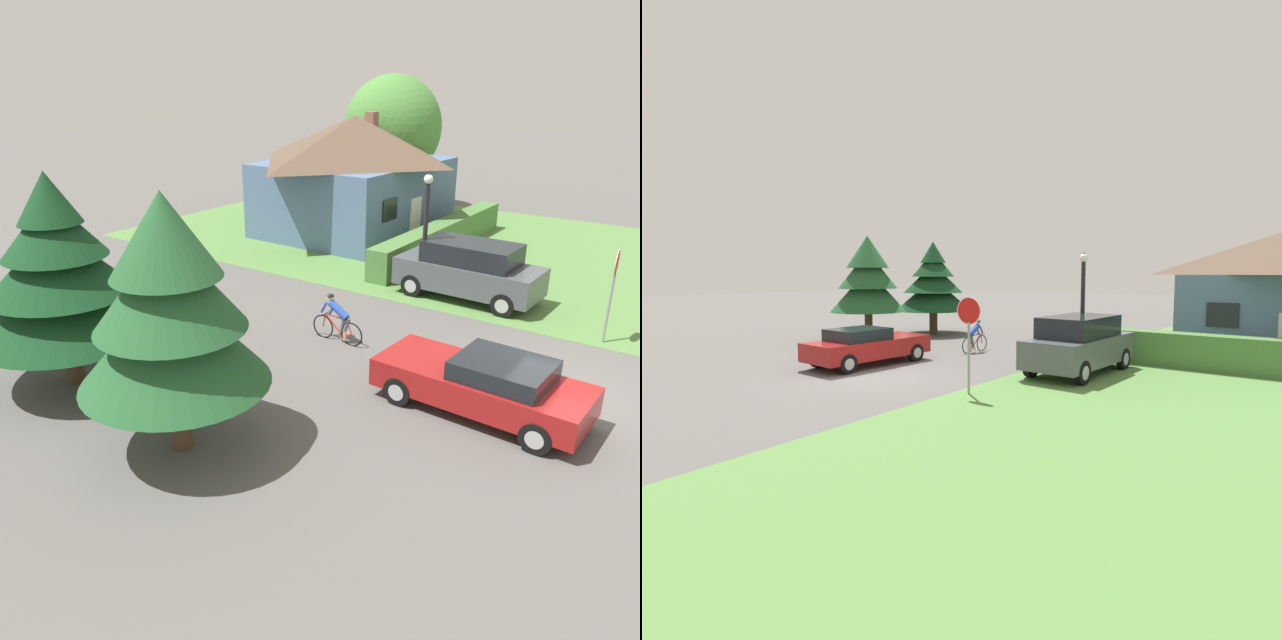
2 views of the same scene
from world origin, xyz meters
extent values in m
plane|color=#5B5956|center=(0.00, 0.00, 0.00)|extent=(140.00, 140.00, 0.00)
cube|color=black|center=(8.63, 9.54, 1.83)|extent=(1.10, 0.09, 0.90)
cube|color=#4C7A3D|center=(10.07, 7.84, 0.62)|extent=(10.80, 0.90, 1.24)
cube|color=maroon|center=(-1.72, 1.37, 0.64)|extent=(2.07, 4.79, 0.66)
cube|color=black|center=(-1.74, 0.90, 1.18)|extent=(1.73, 2.05, 0.42)
cylinder|color=black|center=(-2.46, 3.00, 0.34)|extent=(0.32, 0.69, 0.68)
cylinder|color=#ADADB2|center=(-2.46, 3.00, 0.34)|extent=(0.32, 0.41, 0.39)
cylinder|color=black|center=(-0.83, 2.93, 0.34)|extent=(0.32, 0.69, 0.68)
cylinder|color=#ADADB2|center=(-0.83, 2.93, 0.34)|extent=(0.32, 0.41, 0.39)
cylinder|color=black|center=(-2.60, -0.20, 0.34)|extent=(0.32, 0.69, 0.68)
cylinder|color=#ADADB2|center=(-2.60, -0.20, 0.34)|extent=(0.32, 0.41, 0.39)
cylinder|color=black|center=(-0.97, -0.27, 0.34)|extent=(0.32, 0.69, 0.68)
cylinder|color=#ADADB2|center=(-0.97, -0.27, 0.34)|extent=(0.32, 0.41, 0.39)
torus|color=black|center=(-0.33, 5.65, 0.33)|extent=(0.07, 0.71, 0.70)
torus|color=black|center=(-0.29, 6.65, 0.33)|extent=(0.07, 0.71, 0.70)
cylinder|color=#B21E1E|center=(-0.32, 5.90, 0.47)|extent=(0.04, 0.18, 0.52)
cylinder|color=#B21E1E|center=(-0.31, 6.27, 0.48)|extent=(0.06, 0.62, 0.56)
cylinder|color=#B21E1E|center=(-0.31, 6.20, 0.74)|extent=(0.06, 0.74, 0.06)
cylinder|color=#B21E1E|center=(-0.32, 5.81, 0.27)|extent=(0.05, 0.33, 0.15)
cylinder|color=#B21E1E|center=(-0.33, 5.74, 0.53)|extent=(0.04, 0.21, 0.41)
cylinder|color=#B21E1E|center=(-0.30, 6.61, 0.54)|extent=(0.04, 0.12, 0.42)
cylinder|color=black|center=(-0.30, 6.57, 0.75)|extent=(0.44, 0.04, 0.02)
ellipsoid|color=black|center=(-0.32, 5.83, 0.74)|extent=(0.09, 0.20, 0.05)
cylinder|color=slate|center=(-0.32, 5.82, 0.59)|extent=(0.12, 0.25, 0.43)
cylinder|color=slate|center=(-0.32, 5.98, 0.51)|extent=(0.12, 0.25, 0.58)
cylinder|color=beige|center=(-0.32, 5.89, 0.25)|extent=(0.08, 0.08, 0.30)
cylinder|color=beige|center=(-0.27, 6.05, 0.15)|extent=(0.17, 0.08, 0.21)
cylinder|color=#264CB2|center=(-0.31, 6.11, 0.96)|extent=(0.24, 0.68, 0.53)
cylinder|color=#264CB2|center=(-0.30, 6.33, 0.93)|extent=(0.08, 0.25, 0.35)
cylinder|color=#264CB2|center=(-0.30, 6.61, 0.93)|extent=(0.08, 0.25, 0.35)
sphere|color=beige|center=(-0.30, 6.38, 1.27)|extent=(0.19, 0.19, 0.19)
ellipsoid|color=black|center=(-0.30, 6.38, 1.32)|extent=(0.22, 0.18, 0.12)
cube|color=#4C5156|center=(5.19, 4.58, 0.81)|extent=(2.12, 4.79, 0.91)
cube|color=black|center=(5.19, 4.52, 1.61)|extent=(1.83, 3.03, 0.69)
cylinder|color=black|center=(4.34, 6.21, 0.38)|extent=(0.25, 0.76, 0.76)
cylinder|color=#ADADB2|center=(4.34, 6.21, 0.38)|extent=(0.25, 0.45, 0.44)
cylinder|color=black|center=(6.14, 6.15, 0.38)|extent=(0.25, 0.76, 0.76)
cylinder|color=#ADADB2|center=(6.14, 6.15, 0.38)|extent=(0.25, 0.45, 0.44)
cylinder|color=black|center=(4.24, 3.00, 0.38)|extent=(0.25, 0.76, 0.76)
cylinder|color=#ADADB2|center=(4.24, 3.00, 0.38)|extent=(0.25, 0.45, 0.44)
cylinder|color=black|center=(6.03, 2.94, 0.38)|extent=(0.25, 0.76, 0.76)
cylinder|color=#ADADB2|center=(6.03, 2.94, 0.38)|extent=(0.25, 0.45, 0.44)
cylinder|color=gray|center=(3.97, -0.04, 1.02)|extent=(0.07, 0.07, 2.03)
cylinder|color=red|center=(3.97, -0.04, 2.34)|extent=(0.72, 0.08, 0.72)
cylinder|color=silver|center=(3.97, -0.04, 2.34)|extent=(0.77, 0.08, 0.77)
cylinder|color=black|center=(4.65, 5.99, 1.90)|extent=(0.15, 0.15, 3.79)
sphere|color=white|center=(4.65, 5.99, 3.93)|extent=(0.30, 0.30, 0.30)
cone|color=black|center=(4.65, 5.99, 4.08)|extent=(0.18, 0.18, 0.12)
cylinder|color=#4C3823|center=(-6.57, 5.75, 0.74)|extent=(0.39, 0.39, 1.49)
cone|color=#23562D|center=(-6.57, 5.75, 2.53)|extent=(3.73, 3.73, 2.09)
cone|color=#23562D|center=(-6.57, 5.75, 3.56)|extent=(2.91, 2.91, 1.84)
cone|color=#23562D|center=(-6.57, 5.75, 4.44)|extent=(2.09, 2.09, 1.59)
cylinder|color=#4C3823|center=(-6.06, 10.11, 0.66)|extent=(0.46, 0.46, 1.31)
cone|color=#143D1E|center=(-6.06, 10.11, 2.23)|extent=(4.23, 4.23, 1.83)
cone|color=#143D1E|center=(-6.06, 10.11, 3.12)|extent=(3.30, 3.30, 1.61)
cone|color=#143D1E|center=(-6.06, 10.11, 3.90)|extent=(2.37, 2.37, 1.39)
cone|color=#143D1E|center=(-6.06, 10.11, 4.55)|extent=(1.44, 1.44, 1.17)
camera|label=1|loc=(-13.85, -2.83, 7.16)|focal=35.00mm
camera|label=2|loc=(12.17, -11.06, 3.37)|focal=28.00mm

